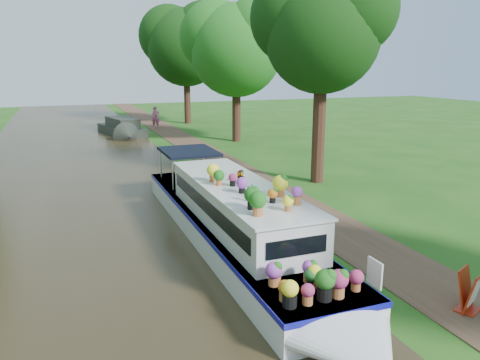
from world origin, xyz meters
The scene contains 11 objects.
ground centered at (0.00, 0.00, 0.00)m, with size 100.00×100.00×0.00m, color #1D4C13.
canal_water centered at (-6.00, 0.00, 0.01)m, with size 10.00×100.00×0.02m, color black.
towpath centered at (1.20, 0.00, 0.01)m, with size 2.20×100.00×0.03m, color #4B3323.
plant_boat centered at (-2.25, -3.08, 0.85)m, with size 2.29×13.52×2.27m.
tree_near_overhang centered at (3.79, 3.06, 6.60)m, with size 5.52×5.28×8.99m.
tree_near_mid centered at (4.48, 15.08, 6.44)m, with size 6.90×6.60×9.40m.
tree_near_far centered at (3.98, 26.09, 7.05)m, with size 7.59×7.26×10.30m.
second_boat centered at (-2.36, 20.63, 0.52)m, with size 3.11×6.91×1.28m.
sandwich_board centered at (1.04, -8.02, 0.43)m, with size 0.62×0.65×0.89m.
pedestrian_pink centered at (0.60, 23.22, 0.93)m, with size 0.66×0.43×1.81m, color #CB5380.
verge_plant centered at (-0.60, -1.69, 0.24)m, with size 0.43×0.37×0.48m, color #2E5C1B.
Camera 1 is at (-6.59, -14.57, 5.03)m, focal length 35.00 mm.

